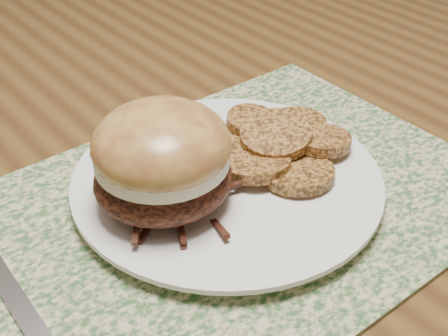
# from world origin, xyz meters

# --- Properties ---
(dining_table) EXTENTS (1.50, 0.90, 0.75)m
(dining_table) POSITION_xyz_m (0.00, 0.00, 0.67)
(dining_table) COLOR brown
(dining_table) RESTS_ON ground
(placemat) EXTENTS (0.45, 0.33, 0.00)m
(placemat) POSITION_xyz_m (0.06, -0.24, 0.75)
(placemat) COLOR #365D30
(placemat) RESTS_ON dining_table
(dinner_plate) EXTENTS (0.26, 0.26, 0.02)m
(dinner_plate) POSITION_xyz_m (0.06, -0.22, 0.76)
(dinner_plate) COLOR white
(dinner_plate) RESTS_ON placemat
(pork_sandwich) EXTENTS (0.13, 0.12, 0.09)m
(pork_sandwich) POSITION_xyz_m (-0.00, -0.22, 0.81)
(pork_sandwich) COLOR black
(pork_sandwich) RESTS_ON dinner_plate
(roasted_potatoes) EXTENTS (0.15, 0.16, 0.04)m
(roasted_potatoes) POSITION_xyz_m (0.12, -0.22, 0.78)
(roasted_potatoes) COLOR #A1692F
(roasted_potatoes) RESTS_ON dinner_plate
(fork) EXTENTS (0.02, 0.18, 0.00)m
(fork) POSITION_xyz_m (-0.14, -0.21, 0.76)
(fork) COLOR silver
(fork) RESTS_ON placemat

